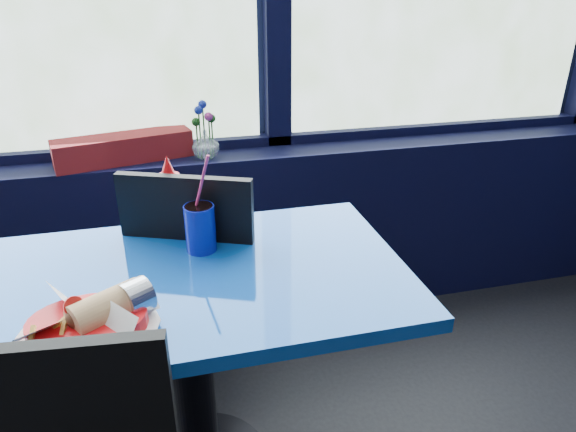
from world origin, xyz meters
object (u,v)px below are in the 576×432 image
object	(u,v)px
near_table	(189,330)
soda_cup	(200,227)
chair_near_back	(177,278)
planter_box	(124,148)
food_basket	(91,321)
flower_vase	(205,141)
ketchup_bottle	(171,198)

from	to	relation	value
near_table	soda_cup	size ratio (longest dim) A/B	4.09
chair_near_back	soda_cup	world-z (taller)	soda_cup
near_table	chair_near_back	xyz separation A→B (m)	(-0.02, 0.32, -0.02)
near_table	chair_near_back	distance (m)	0.32
planter_box	chair_near_back	bearing A→B (deg)	-87.84
chair_near_back	food_basket	world-z (taller)	chair_near_back
soda_cup	planter_box	bearing A→B (deg)	107.66
chair_near_back	flower_vase	bearing A→B (deg)	-86.21
soda_cup	chair_near_back	bearing A→B (deg)	112.49
near_table	soda_cup	bearing A→B (deg)	63.92
planter_box	ketchup_bottle	bearing A→B (deg)	-88.30
planter_box	soda_cup	xyz separation A→B (m)	(0.23, -0.73, -0.03)
planter_box	ketchup_bottle	world-z (taller)	ketchup_bottle
chair_near_back	soda_cup	xyz separation A→B (m)	(0.08, -0.20, 0.28)
flower_vase	food_basket	world-z (taller)	flower_vase
flower_vase	soda_cup	size ratio (longest dim) A/B	0.79
food_basket	flower_vase	bearing A→B (deg)	63.10
near_table	food_basket	distance (m)	0.37
food_basket	ketchup_bottle	xyz separation A→B (m)	(0.20, 0.49, 0.07)
flower_vase	ketchup_bottle	size ratio (longest dim) A/B	0.95
planter_box	flower_vase	world-z (taller)	flower_vase
near_table	chair_near_back	world-z (taller)	chair_near_back
chair_near_back	soda_cup	distance (m)	0.35
planter_box	flower_vase	size ratio (longest dim) A/B	2.28
chair_near_back	soda_cup	bearing A→B (deg)	135.08
flower_vase	ketchup_bottle	distance (m)	0.56
food_basket	soda_cup	distance (m)	0.43
near_table	planter_box	world-z (taller)	planter_box
near_table	ketchup_bottle	distance (m)	0.40
soda_cup	flower_vase	bearing A→B (deg)	82.83
planter_box	soda_cup	size ratio (longest dim) A/B	1.81
flower_vase	ketchup_bottle	world-z (taller)	flower_vase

